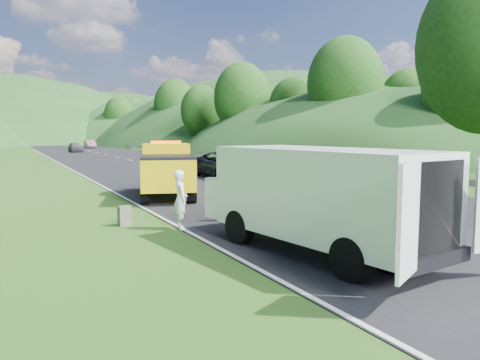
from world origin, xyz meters
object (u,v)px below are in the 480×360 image
white_van (317,194)px  suitcase (124,216)px  spare_tire (392,271)px  child (227,222)px  passing_suv (227,178)px  tow_truck (167,170)px  worker (354,254)px  woman (181,229)px

white_van → suitcase: size_ratio=11.92×
white_van → spare_tire: (0.51, -2.00, -1.44)m
child → spare_tire: (0.76, -6.48, 0.00)m
passing_suv → suitcase: bearing=-128.5°
tow_truck → suitcase: size_ratio=9.81×
white_van → suitcase: bearing=114.0°
passing_suv → worker: bearing=-106.7°
woman → suitcase: 1.93m
child → spare_tire: 6.52m
tow_truck → child: 6.51m
suitcase → tow_truck: bearing=59.6°
woman → suitcase: size_ratio=2.84×
suitcase → spare_tire: bearing=-62.2°
worker → white_van: bearing=135.7°
woman → white_van: bearing=-147.6°
woman → worker: 5.35m
spare_tire → passing_suv: 20.09m
woman → passing_suv: (7.90, 13.29, 0.00)m
worker → tow_truck: bearing=85.3°
child → worker: size_ratio=0.56×
white_van → woman: bearing=108.2°
child → passing_suv: 14.27m
tow_truck → suitcase: tow_truck is taller
woman → passing_suv: size_ratio=0.30×
white_van → worker: bearing=-43.1°
woman → worker: bearing=-142.9°
child → woman: bearing=-139.4°
spare_tire → passing_suv: bearing=74.5°
white_van → spare_tire: bearing=-84.0°
tow_truck → white_van: size_ratio=0.82×
tow_truck → white_van: bearing=-72.2°
child → spare_tire: bearing=-55.8°
woman → spare_tire: (2.52, -6.07, 0.00)m
tow_truck → spare_tire: tow_truck is taller
suitcase → passing_suv: passing_suv is taller
passing_suv → child: bearing=-116.2°
white_van → passing_suv: 18.39m
worker → suitcase: worker is taller
woman → child: woman is taller
spare_tire → passing_suv: (5.37, 19.36, 0.00)m
child → suitcase: suitcase is taller
child → worker: (1.00, -5.00, 0.00)m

